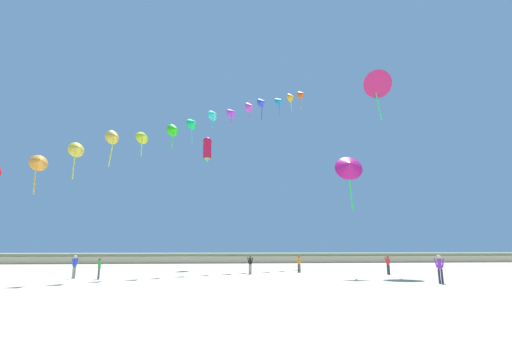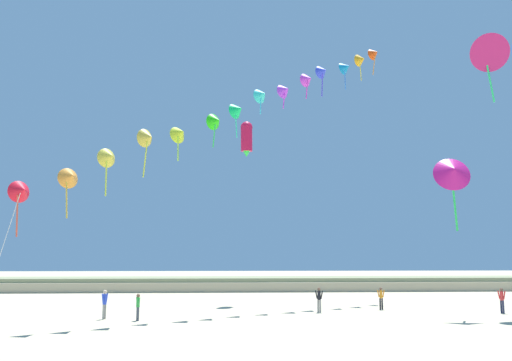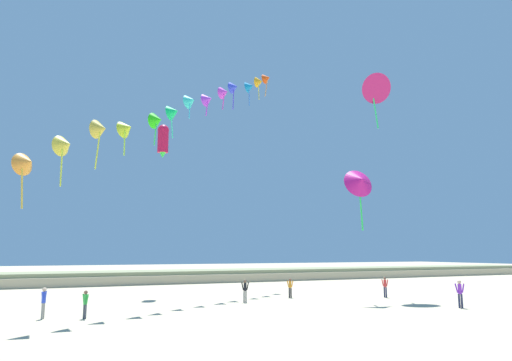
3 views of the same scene
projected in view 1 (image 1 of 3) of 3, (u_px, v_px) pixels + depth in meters
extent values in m
plane|color=#C1B28E|center=(255.00, 301.00, 14.36)|extent=(240.00, 240.00, 0.00)
cube|color=tan|center=(233.00, 259.00, 52.38)|extent=(120.00, 8.01, 0.97)
cube|color=gray|center=(233.00, 255.00, 52.50)|extent=(120.00, 6.81, 0.55)
cylinder|color=gray|center=(249.00, 269.00, 28.92)|extent=(0.12, 0.12, 0.80)
cylinder|color=gray|center=(251.00, 269.00, 28.86)|extent=(0.12, 0.12, 0.80)
cylinder|color=black|center=(250.00, 261.00, 29.02)|extent=(0.21, 0.21, 0.57)
cylinder|color=black|center=(248.00, 260.00, 29.10)|extent=(0.20, 0.16, 0.54)
cylinder|color=black|center=(252.00, 260.00, 28.96)|extent=(0.20, 0.16, 0.54)
sphere|color=brown|center=(250.00, 256.00, 29.10)|extent=(0.22, 0.22, 0.22)
cylinder|color=#282D4C|center=(388.00, 269.00, 28.75)|extent=(0.12, 0.12, 0.81)
cylinder|color=#282D4C|center=(389.00, 269.00, 28.64)|extent=(0.12, 0.12, 0.81)
cylinder|color=red|center=(388.00, 261.00, 28.82)|extent=(0.21, 0.21, 0.57)
cylinder|color=red|center=(386.00, 260.00, 28.97)|extent=(0.17, 0.20, 0.54)
cylinder|color=red|center=(390.00, 261.00, 28.69)|extent=(0.17, 0.20, 0.54)
sphere|color=brown|center=(387.00, 256.00, 28.90)|extent=(0.22, 0.22, 0.22)
cylinder|color=black|center=(300.00, 268.00, 30.88)|extent=(0.11, 0.11, 0.76)
cylinder|color=black|center=(298.00, 268.00, 30.91)|extent=(0.11, 0.11, 0.76)
cylinder|color=orange|center=(299.00, 261.00, 31.02)|extent=(0.20, 0.20, 0.54)
cylinder|color=orange|center=(301.00, 260.00, 31.00)|extent=(0.19, 0.12, 0.51)
cylinder|color=orange|center=(297.00, 260.00, 31.06)|extent=(0.19, 0.12, 0.51)
sphere|color=brown|center=(299.00, 257.00, 31.09)|extent=(0.20, 0.20, 0.20)
cylinder|color=#474C56|center=(99.00, 274.00, 24.07)|extent=(0.11, 0.11, 0.75)
cylinder|color=#474C56|center=(98.00, 274.00, 24.17)|extent=(0.11, 0.11, 0.75)
cylinder|color=green|center=(99.00, 265.00, 24.24)|extent=(0.20, 0.20, 0.53)
cylinder|color=green|center=(100.00, 264.00, 24.11)|extent=(0.15, 0.19, 0.50)
cylinder|color=green|center=(99.00, 264.00, 24.39)|extent=(0.15, 0.19, 0.50)
sphere|color=brown|center=(100.00, 259.00, 24.31)|extent=(0.20, 0.20, 0.20)
cylinder|color=gray|center=(75.00, 273.00, 24.88)|extent=(0.12, 0.12, 0.83)
cylinder|color=gray|center=(73.00, 273.00, 24.74)|extent=(0.12, 0.12, 0.83)
cylinder|color=blue|center=(75.00, 263.00, 24.95)|extent=(0.22, 0.22, 0.59)
cylinder|color=blue|center=(77.00, 262.00, 25.13)|extent=(0.15, 0.21, 0.56)
cylinder|color=blue|center=(73.00, 262.00, 24.78)|extent=(0.15, 0.21, 0.56)
sphere|color=beige|center=(75.00, 257.00, 25.03)|extent=(0.23, 0.23, 0.23)
cylinder|color=#282D4C|center=(439.00, 276.00, 21.36)|extent=(0.13, 0.13, 0.89)
cylinder|color=#282D4C|center=(442.00, 276.00, 21.28)|extent=(0.13, 0.13, 0.89)
cylinder|color=purple|center=(439.00, 264.00, 21.47)|extent=(0.23, 0.23, 0.63)
cylinder|color=purple|center=(436.00, 263.00, 21.58)|extent=(0.22, 0.20, 0.60)
cylinder|color=purple|center=(443.00, 263.00, 21.37)|extent=(0.22, 0.20, 0.60)
sphere|color=beige|center=(439.00, 257.00, 21.55)|extent=(0.24, 0.24, 0.24)
cone|color=orange|center=(40.00, 161.00, 22.12)|extent=(1.37, 1.32, 1.17)
cylinder|color=gold|center=(35.00, 179.00, 21.79)|extent=(0.22, 0.19, 1.96)
cone|color=gold|center=(78.00, 148.00, 23.99)|extent=(1.33, 1.30, 1.14)
cylinder|color=#CEE539|center=(74.00, 165.00, 23.65)|extent=(0.10, 0.12, 1.98)
cone|color=gold|center=(114.00, 137.00, 26.09)|extent=(1.30, 1.30, 1.12)
cylinder|color=#D9E539|center=(111.00, 153.00, 25.73)|extent=(0.24, 0.16, 2.17)
cone|color=#BCD526|center=(144.00, 136.00, 28.25)|extent=(1.42, 1.40, 1.22)
cylinder|color=#A3E539|center=(142.00, 147.00, 27.95)|extent=(0.11, 0.16, 1.56)
cone|color=#23D214|center=(175.00, 129.00, 30.20)|extent=(1.30, 1.25, 1.10)
cylinder|color=#39E555|center=(173.00, 140.00, 29.90)|extent=(0.20, 0.19, 1.59)
cone|color=#0FCF61|center=(193.00, 123.00, 31.98)|extent=(1.40, 1.40, 1.20)
cylinder|color=#39E5AC|center=(192.00, 134.00, 31.66)|extent=(0.18, 0.24, 1.79)
cone|color=#30D0C5|center=(214.00, 114.00, 34.36)|extent=(1.38, 1.33, 1.18)
cylinder|color=#39C7E5|center=(213.00, 122.00, 34.09)|extent=(0.12, 0.14, 1.28)
cone|color=#AE3BE0|center=(233.00, 112.00, 36.05)|extent=(1.40, 1.36, 1.19)
cylinder|color=#DB39E5|center=(231.00, 120.00, 35.78)|extent=(0.20, 0.10, 1.25)
cone|color=#C93BCF|center=(251.00, 106.00, 38.01)|extent=(1.31, 1.24, 1.11)
cylinder|color=#E539C2|center=(250.00, 114.00, 37.72)|extent=(0.20, 0.14, 1.41)
cone|color=blue|center=(263.00, 102.00, 39.75)|extent=(1.34, 1.26, 1.14)
cylinder|color=#4E39E5|center=(262.00, 112.00, 39.41)|extent=(0.17, 0.18, 2.04)
cone|color=#1187C4|center=(280.00, 101.00, 41.70)|extent=(1.41, 1.41, 1.21)
cylinder|color=#3981E5|center=(279.00, 109.00, 41.38)|extent=(0.08, 0.17, 1.82)
cone|color=orange|center=(292.00, 97.00, 43.74)|extent=(1.31, 1.25, 1.11)
cylinder|color=yellow|center=(291.00, 104.00, 43.42)|extent=(0.23, 0.28, 1.74)
cone|color=#EC470F|center=(302.00, 94.00, 46.10)|extent=(1.38, 1.32, 1.19)
cylinder|color=orange|center=(302.00, 102.00, 45.76)|extent=(0.29, 0.28, 1.92)
cone|color=#C71E64|center=(377.00, 84.00, 33.28)|extent=(3.04, 2.44, 2.80)
cone|color=#2DE56E|center=(377.00, 84.00, 33.28)|extent=(1.69, 1.39, 1.56)
cylinder|color=#2DE56E|center=(378.00, 104.00, 32.89)|extent=(0.51, 0.19, 3.23)
cone|color=#CE1A81|center=(349.00, 166.00, 27.90)|extent=(2.47, 1.82, 2.38)
cone|color=#2DE556|center=(349.00, 165.00, 27.91)|extent=(1.37, 1.05, 1.33)
cylinder|color=#2DE556|center=(351.00, 190.00, 27.52)|extent=(0.28, 0.14, 3.32)
cylinder|color=red|center=(207.00, 149.00, 39.10)|extent=(1.25, 1.30, 2.13)
sphere|color=red|center=(207.00, 141.00, 39.28)|extent=(1.00, 1.00, 1.00)
cone|color=#2DE541|center=(207.00, 159.00, 38.88)|extent=(1.10, 1.10, 0.76)
sphere|color=black|center=(208.00, 139.00, 39.34)|extent=(0.21, 0.21, 0.21)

